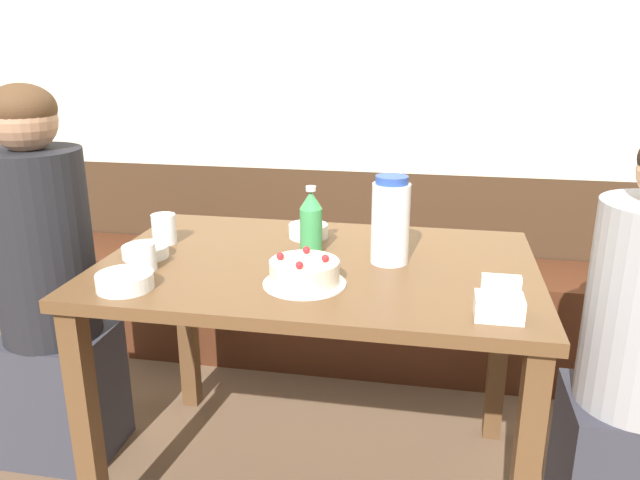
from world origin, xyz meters
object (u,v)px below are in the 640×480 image
at_px(bench_seat, 353,311).
at_px(water_pitcher, 390,221).
at_px(soju_bottle, 311,222).
at_px(glass_tumbler_short, 144,257).
at_px(person_pale_blue_shirt, 49,293).
at_px(bowl_soup_white, 145,251).
at_px(glass_water_tall, 164,229).
at_px(napkin_holder, 499,303).
at_px(bowl_rice_small, 125,281).
at_px(birthday_cake, 303,273).
at_px(bowl_side_dish, 308,231).

xyz_separation_m(bench_seat, water_pitcher, (0.20, -0.79, 0.65)).
xyz_separation_m(water_pitcher, soju_bottle, (-0.24, 0.04, -0.03)).
relative_size(glass_tumbler_short, person_pale_blue_shirt, 0.06).
distance_m(bowl_soup_white, glass_water_tall, 0.14).
distance_m(napkin_holder, glass_water_tall, 1.06).
bearing_deg(glass_water_tall, bowl_rice_small, -81.27).
xyz_separation_m(glass_tumbler_short, person_pale_blue_shirt, (-0.42, 0.15, -0.20)).
bearing_deg(water_pitcher, glass_tumbler_short, -164.01).
distance_m(birthday_cake, glass_tumbler_short, 0.46).
bearing_deg(glass_water_tall, bench_seat, 55.83).
xyz_separation_m(bench_seat, napkin_holder, (0.48, -1.13, 0.57)).
bearing_deg(bowl_side_dish, bowl_rice_small, -126.10).
distance_m(glass_water_tall, glass_tumbler_short, 0.24).
distance_m(water_pitcher, bowl_side_dish, 0.35).
relative_size(water_pitcher, bowl_soup_white, 1.87).
height_order(birthday_cake, bowl_side_dish, birthday_cake).
bearing_deg(bowl_rice_small, bench_seat, 68.15).
bearing_deg(glass_tumbler_short, water_pitcher, 15.99).
bearing_deg(bowl_rice_small, water_pitcher, 26.71).
distance_m(bowl_side_dish, glass_tumbler_short, 0.54).
distance_m(napkin_holder, bowl_rice_small, 0.94).
bearing_deg(soju_bottle, birthday_cake, -83.53).
xyz_separation_m(birthday_cake, water_pitcher, (0.21, 0.22, 0.09)).
xyz_separation_m(water_pitcher, bowl_soup_white, (-0.71, -0.09, -0.11)).
height_order(bench_seat, birthday_cake, birthday_cake).
relative_size(water_pitcher, bowl_side_dish, 1.99).
height_order(soju_bottle, glass_water_tall, soju_bottle).
xyz_separation_m(bowl_soup_white, glass_water_tall, (0.00, 0.14, 0.03)).
bearing_deg(napkin_holder, water_pitcher, 129.90).
relative_size(birthday_cake, glass_tumbler_short, 2.85).
relative_size(birthday_cake, person_pale_blue_shirt, 0.18).
relative_size(bowl_rice_small, bowl_side_dish, 1.15).
bearing_deg(bowl_side_dish, birthday_cake, -80.37).
distance_m(napkin_holder, bowl_soup_white, 1.02).
xyz_separation_m(bench_seat, bowl_side_dish, (-0.07, -0.61, 0.55)).
height_order(bowl_rice_small, glass_tumbler_short, glass_tumbler_short).
bearing_deg(napkin_holder, glass_tumbler_short, 171.36).
bearing_deg(birthday_cake, glass_tumbler_short, 176.91).
height_order(soju_bottle, glass_tumbler_short, soju_bottle).
bearing_deg(bowl_side_dish, water_pitcher, -34.10).
height_order(birthday_cake, napkin_holder, napkin_holder).
relative_size(bowl_soup_white, bowl_rice_small, 0.93).
bearing_deg(bowl_side_dish, glass_tumbler_short, -135.72).
distance_m(glass_water_tall, person_pale_blue_shirt, 0.44).
relative_size(bowl_rice_small, glass_tumbler_short, 1.90).
bearing_deg(glass_tumbler_short, bench_seat, 64.89).
bearing_deg(birthday_cake, bowl_soup_white, 165.98).
bearing_deg(bowl_rice_small, soju_bottle, 41.26).
height_order(bowl_rice_small, person_pale_blue_shirt, person_pale_blue_shirt).
distance_m(bench_seat, soju_bottle, 0.98).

